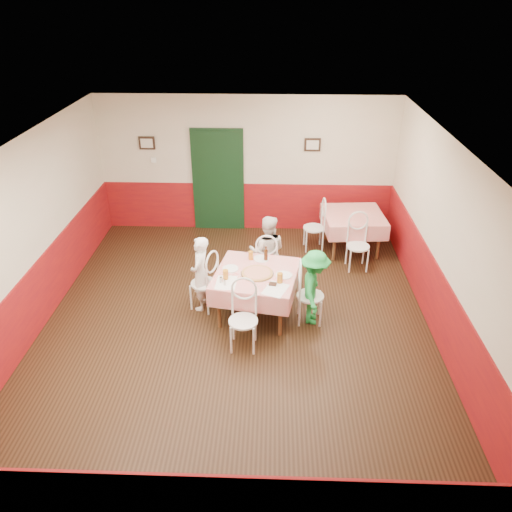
{
  "coord_description": "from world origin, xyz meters",
  "views": [
    {
      "loc": [
        0.53,
        -6.27,
        4.66
      ],
      "look_at": [
        0.29,
        0.3,
        1.05
      ],
      "focal_mm": 35.0,
      "sensor_mm": 36.0,
      "label": 1
    }
  ],
  "objects_px": {
    "chair_right": "(310,296)",
    "wallet": "(273,284)",
    "diner_far": "(267,252)",
    "main_table": "(256,294)",
    "glass_a": "(226,275)",
    "chair_near": "(243,321)",
    "chair_second_a": "(314,228)",
    "glass_b": "(280,278)",
    "beer_bottle": "(266,254)",
    "pizza": "(257,273)",
    "chair_second_b": "(358,246)",
    "glass_c": "(251,255)",
    "second_table": "(352,232)",
    "chair_left": "(204,283)",
    "diner_right": "(314,288)",
    "diner_left": "(200,274)",
    "chair_far": "(267,263)"
  },
  "relations": [
    {
      "from": "chair_right",
      "to": "wallet",
      "type": "bearing_deg",
      "value": 108.59
    },
    {
      "from": "diner_far",
      "to": "main_table",
      "type": "bearing_deg",
      "value": 82.2
    },
    {
      "from": "glass_a",
      "to": "wallet",
      "type": "bearing_deg",
      "value": -11.05
    },
    {
      "from": "chair_near",
      "to": "glass_a",
      "type": "xyz_separation_m",
      "value": [
        -0.3,
        0.63,
        0.39
      ]
    },
    {
      "from": "chair_second_a",
      "to": "glass_b",
      "type": "height_order",
      "value": "glass_b"
    },
    {
      "from": "beer_bottle",
      "to": "diner_far",
      "type": "bearing_deg",
      "value": 87.99
    },
    {
      "from": "chair_near",
      "to": "pizza",
      "type": "distance_m",
      "value": 0.88
    },
    {
      "from": "chair_second_b",
      "to": "glass_c",
      "type": "xyz_separation_m",
      "value": [
        -1.9,
        -1.1,
        0.38
      ]
    },
    {
      "from": "chair_right",
      "to": "beer_bottle",
      "type": "height_order",
      "value": "beer_bottle"
    },
    {
      "from": "glass_c",
      "to": "second_table",
      "type": "bearing_deg",
      "value": 44.21
    },
    {
      "from": "chair_near",
      "to": "diner_far",
      "type": "xyz_separation_m",
      "value": [
        0.31,
        1.72,
        0.2
      ]
    },
    {
      "from": "main_table",
      "to": "beer_bottle",
      "type": "bearing_deg",
      "value": 69.64
    },
    {
      "from": "chair_left",
      "to": "beer_bottle",
      "type": "relative_size",
      "value": 4.0
    },
    {
      "from": "chair_right",
      "to": "diner_right",
      "type": "relative_size",
      "value": 0.74
    },
    {
      "from": "glass_c",
      "to": "beer_bottle",
      "type": "bearing_deg",
      "value": -7.72
    },
    {
      "from": "diner_left",
      "to": "diner_far",
      "type": "bearing_deg",
      "value": 133.4
    },
    {
      "from": "pizza",
      "to": "diner_far",
      "type": "distance_m",
      "value": 0.94
    },
    {
      "from": "chair_far",
      "to": "second_table",
      "type": "bearing_deg",
      "value": -138.85
    },
    {
      "from": "diner_left",
      "to": "glass_a",
      "type": "bearing_deg",
      "value": 59.0
    },
    {
      "from": "glass_b",
      "to": "glass_c",
      "type": "xyz_separation_m",
      "value": [
        -0.46,
        0.69,
        -0.01
      ]
    },
    {
      "from": "chair_left",
      "to": "glass_b",
      "type": "relative_size",
      "value": 5.74
    },
    {
      "from": "chair_second_b",
      "to": "glass_b",
      "type": "relative_size",
      "value": 5.74
    },
    {
      "from": "diner_far",
      "to": "pizza",
      "type": "bearing_deg",
      "value": 83.82
    },
    {
      "from": "chair_near",
      "to": "pizza",
      "type": "xyz_separation_m",
      "value": [
        0.17,
        0.8,
        0.33
      ]
    },
    {
      "from": "wallet",
      "to": "beer_bottle",
      "type": "bearing_deg",
      "value": 109.33
    },
    {
      "from": "chair_near",
      "to": "glass_b",
      "type": "height_order",
      "value": "glass_b"
    },
    {
      "from": "chair_left",
      "to": "glass_b",
      "type": "height_order",
      "value": "glass_b"
    },
    {
      "from": "main_table",
      "to": "glass_b",
      "type": "relative_size",
      "value": 7.78
    },
    {
      "from": "chair_near",
      "to": "diner_far",
      "type": "bearing_deg",
      "value": 81.82
    },
    {
      "from": "pizza",
      "to": "glass_b",
      "type": "height_order",
      "value": "glass_b"
    },
    {
      "from": "chair_right",
      "to": "diner_far",
      "type": "height_order",
      "value": "diner_far"
    },
    {
      "from": "pizza",
      "to": "wallet",
      "type": "xyz_separation_m",
      "value": [
        0.24,
        -0.3,
        -0.0
      ]
    },
    {
      "from": "chair_near",
      "to": "chair_second_a",
      "type": "xyz_separation_m",
      "value": [
        1.21,
        3.11,
        0.0
      ]
    },
    {
      "from": "chair_far",
      "to": "chair_second_b",
      "type": "bearing_deg",
      "value": -157.32
    },
    {
      "from": "chair_near",
      "to": "pizza",
      "type": "relative_size",
      "value": 1.88
    },
    {
      "from": "chair_right",
      "to": "second_table",
      "type": "bearing_deg",
      "value": -21.29
    },
    {
      "from": "glass_a",
      "to": "wallet",
      "type": "relative_size",
      "value": 1.38
    },
    {
      "from": "glass_b",
      "to": "beer_bottle",
      "type": "height_order",
      "value": "beer_bottle"
    },
    {
      "from": "diner_far",
      "to": "chair_left",
      "type": "bearing_deg",
      "value": 38.83
    },
    {
      "from": "chair_far",
      "to": "chair_second_a",
      "type": "bearing_deg",
      "value": -121.99
    },
    {
      "from": "glass_c",
      "to": "chair_near",
      "type": "bearing_deg",
      "value": -92.44
    },
    {
      "from": "diner_far",
      "to": "chair_near",
      "type": "bearing_deg",
      "value": 82.2
    },
    {
      "from": "chair_second_a",
      "to": "diner_right",
      "type": "relative_size",
      "value": 0.74
    },
    {
      "from": "diner_far",
      "to": "beer_bottle",
      "type": "bearing_deg",
      "value": 90.47
    },
    {
      "from": "beer_bottle",
      "to": "wallet",
      "type": "height_order",
      "value": "beer_bottle"
    },
    {
      "from": "main_table",
      "to": "diner_far",
      "type": "relative_size",
      "value": 0.94
    },
    {
      "from": "glass_c",
      "to": "beer_bottle",
      "type": "xyz_separation_m",
      "value": [
        0.24,
        -0.03,
        0.04
      ]
    },
    {
      "from": "chair_near",
      "to": "wallet",
      "type": "xyz_separation_m",
      "value": [
        0.41,
        0.5,
        0.32
      ]
    },
    {
      "from": "chair_second_a",
      "to": "glass_a",
      "type": "xyz_separation_m",
      "value": [
        -1.5,
        -2.47,
        0.39
      ]
    },
    {
      "from": "chair_near",
      "to": "chair_second_b",
      "type": "relative_size",
      "value": 1.0
    }
  ]
}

